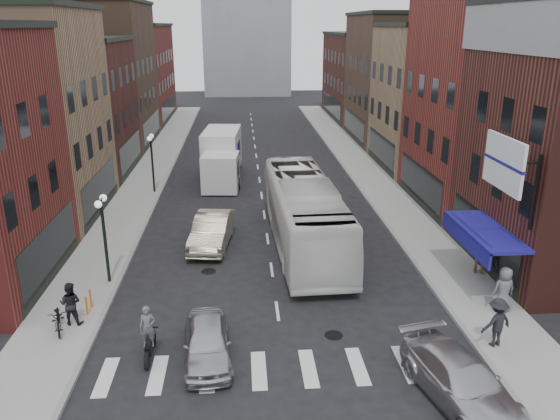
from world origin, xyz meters
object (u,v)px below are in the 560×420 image
at_px(box_truck, 222,157).
at_px(streetlamp_far, 152,152).
at_px(bike_rack, 89,302).
at_px(ped_right_b, 481,253).
at_px(transit_bus, 304,213).
at_px(curb_car, 460,381).
at_px(sedan_left_far, 212,231).
at_px(ped_right_a, 497,322).
at_px(motorcycle_rider, 148,334).
at_px(parked_bicycle, 58,318).
at_px(billboard_sign, 506,165).
at_px(streetlamp_near, 103,224).
at_px(sedan_left_near, 207,342).
at_px(ped_right_c, 504,290).
at_px(ped_left_solo, 70,303).

bearing_deg(box_truck, streetlamp_far, -142.13).
relative_size(bike_rack, ped_right_b, 0.41).
height_order(transit_bus, curb_car, transit_bus).
xyz_separation_m(sedan_left_far, curb_car, (8.22, -13.26, -0.12)).
height_order(box_truck, ped_right_a, box_truck).
bearing_deg(motorcycle_rider, parked_bicycle, 150.07).
relative_size(sedan_left_far, ped_right_a, 2.77).
distance_m(transit_bus, parked_bicycle, 13.08).
xyz_separation_m(streetlamp_far, sedan_left_far, (4.43, -9.74, -2.07)).
bearing_deg(box_truck, billboard_sign, -56.14).
distance_m(transit_bus, ped_right_b, 8.87).
bearing_deg(transit_bus, ped_right_a, -62.77).
height_order(streetlamp_near, streetlamp_far, same).
height_order(sedan_left_near, ped_right_b, ped_right_b).
distance_m(curb_car, ped_right_a, 3.63).
relative_size(transit_bus, ped_right_c, 6.84).
relative_size(streetlamp_far, ped_right_b, 2.09).
height_order(billboard_sign, ped_right_b, billboard_sign).
height_order(bike_rack, sedan_left_far, sedan_left_far).
bearing_deg(bike_rack, streetlamp_near, 85.76).
bearing_deg(curb_car, streetlamp_far, 105.71).
xyz_separation_m(streetlamp_far, box_truck, (4.61, 3.00, -1.12)).
bearing_deg(curb_car, sedan_left_near, 147.45).
bearing_deg(parked_bicycle, curb_car, -37.82).
bearing_deg(box_truck, ped_right_b, -49.63).
bearing_deg(motorcycle_rider, bike_rack, 128.84).
bearing_deg(streetlamp_far, streetlamp_near, -90.00).
bearing_deg(ped_left_solo, sedan_left_far, -116.46).
distance_m(streetlamp_far, curb_car, 26.34).
bearing_deg(motorcycle_rider, ped_right_a, -4.27).
bearing_deg(parked_bicycle, billboard_sign, -16.01).
distance_m(streetlamp_far, ped_right_a, 25.30).
xyz_separation_m(streetlamp_far, ped_left_solo, (-0.59, -17.65, -1.90)).
height_order(bike_rack, ped_right_a, ped_right_a).
height_order(streetlamp_near, ped_right_b, streetlamp_near).
distance_m(ped_left_solo, ped_right_a, 15.84).
xyz_separation_m(streetlamp_near, parked_bicycle, (-0.96, -4.09, -2.28)).
relative_size(streetlamp_near, ped_right_c, 2.16).
bearing_deg(curb_car, motorcycle_rider, 149.94).
distance_m(parked_bicycle, ped_right_b, 18.35).
bearing_deg(billboard_sign, ped_right_a, -109.00).
height_order(bike_rack, ped_right_c, ped_right_c).
relative_size(billboard_sign, ped_right_a, 2.01).
bearing_deg(ped_left_solo, box_truck, -98.17).
height_order(billboard_sign, bike_rack, billboard_sign).
bearing_deg(sedan_left_far, bike_rack, -116.55).
relative_size(ped_left_solo, ped_right_b, 0.88).
xyz_separation_m(motorcycle_rider, ped_left_solo, (-3.30, 2.32, 0.07)).
distance_m(streetlamp_near, ped_left_solo, 4.15).
distance_m(bike_rack, sedan_left_far, 8.37).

